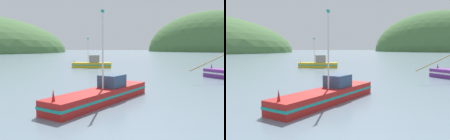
% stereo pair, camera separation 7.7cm
% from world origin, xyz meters
% --- Properties ---
extents(hill_mid_right, '(115.05, 92.04, 71.02)m').
position_xyz_m(hill_mid_right, '(64.14, 227.34, 0.00)').
color(hill_mid_right, '#47703D').
rests_on(hill_mid_right, ground).
extents(fishing_boat_red, '(6.01, 10.18, 6.63)m').
position_xyz_m(fishing_boat_red, '(5.70, 16.48, 0.59)').
color(fishing_boat_red, red).
rests_on(fishing_boat_red, ground).
extents(fishing_boat_yellow, '(7.66, 2.36, 5.66)m').
position_xyz_m(fishing_boat_yellow, '(-2.08, 44.97, 0.75)').
color(fishing_boat_yellow, gold).
rests_on(fishing_boat_yellow, ground).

